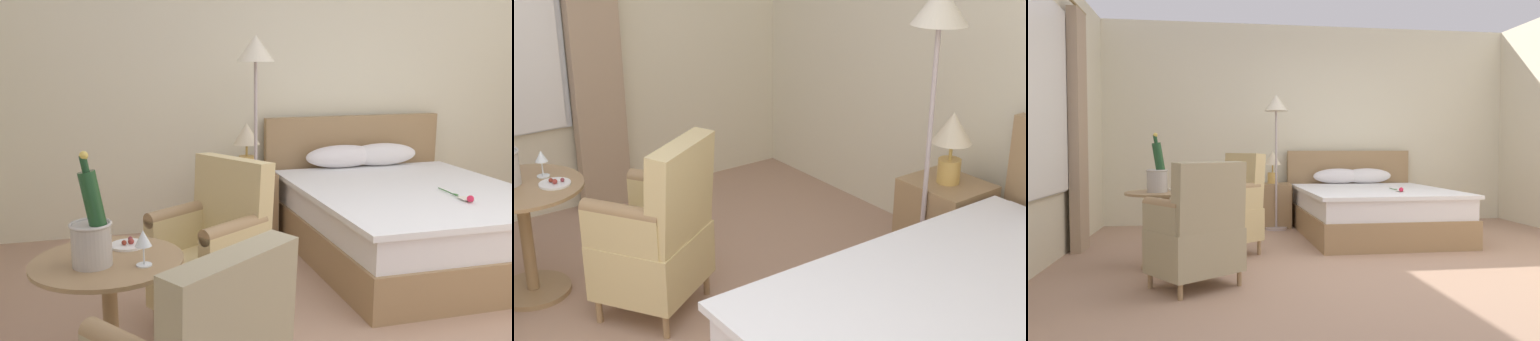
% 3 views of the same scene
% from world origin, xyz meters
% --- Properties ---
extents(nightstand, '(0.48, 0.40, 0.58)m').
position_xyz_m(nightstand, '(-0.60, 2.40, 0.29)').
color(nightstand, '#9B7951').
rests_on(nightstand, ground).
extents(bedside_lamp, '(0.23, 0.23, 0.42)m').
position_xyz_m(bedside_lamp, '(-0.60, 2.40, 0.85)').
color(bedside_lamp, tan).
rests_on(bedside_lamp, nightstand).
extents(floor_lamp_brass, '(0.30, 0.30, 1.72)m').
position_xyz_m(floor_lamp_brass, '(-0.58, 2.18, 1.40)').
color(floor_lamp_brass, '#BBACAC').
rests_on(floor_lamp_brass, ground).
extents(side_table_round, '(0.68, 0.68, 0.66)m').
position_xyz_m(side_table_round, '(-1.79, 0.30, 0.40)').
color(side_table_round, '#9B7951').
rests_on(side_table_round, ground).
extents(wine_glass_near_edge, '(0.07, 0.07, 0.15)m').
position_xyz_m(wine_glass_near_edge, '(-1.85, 0.46, 0.77)').
color(wine_glass_near_edge, white).
rests_on(wine_glass_near_edge, side_table_round).
extents(snack_plate, '(0.17, 0.17, 0.04)m').
position_xyz_m(snack_plate, '(-1.70, 0.46, 0.67)').
color(snack_plate, white).
rests_on(snack_plate, side_table_round).
extents(armchair_by_window, '(0.72, 0.73, 0.99)m').
position_xyz_m(armchair_by_window, '(-1.21, 0.82, 0.45)').
color(armchair_by_window, '#9B7951').
rests_on(armchair_by_window, ground).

